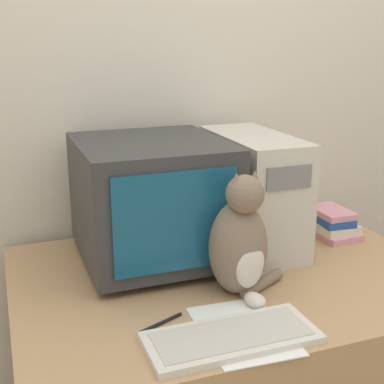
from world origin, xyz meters
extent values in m
cube|color=beige|center=(0.00, 0.99, 1.25)|extent=(7.00, 0.05, 2.50)
cube|color=tan|center=(0.00, 0.46, 0.38)|extent=(1.31, 0.93, 0.76)
cube|color=#333333|center=(-0.19, 0.65, 0.77)|extent=(0.32, 0.29, 0.02)
cube|color=#333333|center=(-0.19, 0.65, 0.97)|extent=(0.45, 0.48, 0.37)
cube|color=navy|center=(-0.19, 0.41, 0.97)|extent=(0.36, 0.01, 0.29)
cube|color=beige|center=(0.17, 0.65, 0.96)|extent=(0.21, 0.47, 0.39)
cube|color=slate|center=(0.17, 0.42, 1.06)|extent=(0.15, 0.01, 0.07)
cube|color=silver|center=(-0.15, 0.11, 0.77)|extent=(0.42, 0.18, 0.02)
cube|color=beige|center=(-0.15, 0.11, 0.78)|extent=(0.38, 0.14, 0.00)
ellipsoid|color=#7A6651|center=(-0.03, 0.34, 0.90)|extent=(0.18, 0.18, 0.27)
ellipsoid|color=beige|center=(-0.03, 0.28, 0.88)|extent=(0.10, 0.06, 0.15)
sphere|color=#7A6651|center=(-0.03, 0.31, 1.06)|extent=(0.12, 0.12, 0.11)
cone|color=#7A6651|center=(-0.06, 0.31, 1.10)|extent=(0.04, 0.04, 0.04)
cone|color=#7A6651|center=(0.00, 0.32, 1.10)|extent=(0.04, 0.04, 0.04)
ellipsoid|color=beige|center=(-0.02, 0.25, 0.78)|extent=(0.06, 0.08, 0.04)
cylinder|color=#7A6651|center=(0.04, 0.33, 0.78)|extent=(0.17, 0.11, 0.03)
cube|color=pink|center=(0.49, 0.62, 0.77)|extent=(0.14, 0.20, 0.02)
cube|color=beige|center=(0.48, 0.61, 0.80)|extent=(0.14, 0.16, 0.03)
cube|color=#234793|center=(0.47, 0.62, 0.83)|extent=(0.12, 0.18, 0.03)
cube|color=pink|center=(0.48, 0.63, 0.85)|extent=(0.11, 0.17, 0.02)
cylinder|color=black|center=(-0.29, 0.24, 0.77)|extent=(0.13, 0.06, 0.01)
cube|color=white|center=(-0.11, 0.14, 0.76)|extent=(0.23, 0.31, 0.00)
camera|label=1|loc=(-0.64, -0.92, 1.48)|focal=50.00mm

